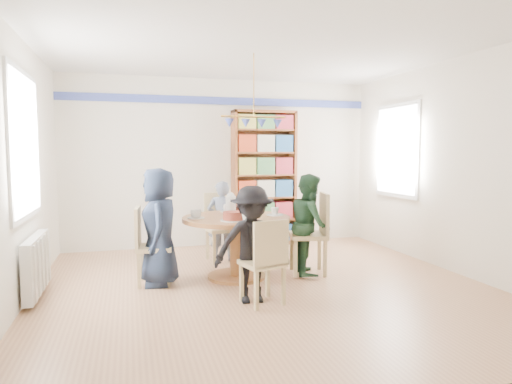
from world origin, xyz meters
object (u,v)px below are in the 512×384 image
object	(u,v)px
person_left	(159,227)
person_right	(310,224)
chair_left	(147,242)
bookshelf	(264,179)
dining_table	(236,233)
person_far	(222,221)
chair_far	(221,223)
radiator	(37,265)
chair_near	(266,258)
person_near	(252,244)
chair_right	(315,229)

from	to	relation	value
person_left	person_right	bearing A→B (deg)	93.09
chair_left	bookshelf	size ratio (longest dim) A/B	0.41
dining_table	person_left	size ratio (longest dim) A/B	0.97
person_far	person_left	bearing A→B (deg)	59.21
chair_far	bookshelf	bearing A→B (deg)	44.15
radiator	chair_near	world-z (taller)	chair_near
person_near	person_far	bearing A→B (deg)	94.07
chair_right	person_right	xyz separation A→B (m)	(-0.06, 0.01, 0.07)
chair_left	person_near	xyz separation A→B (m)	(1.00, -0.93, 0.10)
person_right	person_left	bearing A→B (deg)	103.43
person_far	bookshelf	xyz separation A→B (m)	(0.90, 0.95, 0.52)
chair_far	bookshelf	size ratio (longest dim) A/B	0.43
radiator	dining_table	xyz separation A→B (m)	(2.19, 0.17, 0.21)
person_right	person_far	bearing A→B (deg)	57.71
chair_far	radiator	bearing A→B (deg)	-152.02
chair_right	person_left	size ratio (longest dim) A/B	0.75
person_near	radiator	bearing A→B (deg)	166.71
radiator	person_far	bearing A→B (deg)	26.35
dining_table	chair_far	distance (m)	0.99
person_right	bookshelf	world-z (taller)	bookshelf
person_near	bookshelf	distance (m)	2.98
dining_table	chair_right	size ratio (longest dim) A/B	1.28
chair_left	person_far	size ratio (longest dim) A/B	0.80
chair_left	person_far	bearing A→B (deg)	40.44
person_far	bookshelf	distance (m)	1.41
person_left	person_far	size ratio (longest dim) A/B	1.19
chair_left	person_near	size ratio (longest dim) A/B	0.76
person_right	chair_right	bearing A→B (deg)	-82.83
chair_right	person_far	xyz separation A→B (m)	(-0.99, 0.97, 0.00)
chair_far	chair_near	size ratio (longest dim) A/B	1.09
chair_near	person_left	size ratio (longest dim) A/B	0.64
chair_right	person_left	distance (m)	1.92
chair_far	person_right	distance (m)	1.40
dining_table	person_right	world-z (taller)	person_right
dining_table	chair_near	size ratio (longest dim) A/B	1.50
chair_left	person_left	xyz separation A→B (m)	(0.13, -0.06, 0.18)
chair_near	person_right	world-z (taller)	person_right
dining_table	chair_right	world-z (taller)	chair_right
chair_right	person_far	bearing A→B (deg)	135.68
chair_right	dining_table	bearing A→B (deg)	176.87
person_near	chair_near	bearing A→B (deg)	-49.60
chair_far	person_left	xyz separation A→B (m)	(-0.92, -1.03, 0.15)
chair_near	chair_left	bearing A→B (deg)	135.66
person_left	bookshelf	world-z (taller)	bookshelf
chair_left	person_right	xyz separation A→B (m)	(1.98, -0.07, 0.13)
bookshelf	chair_left	bearing A→B (deg)	-136.53
person_right	person_near	size ratio (longest dim) A/B	1.06
radiator	chair_left	bearing A→B (deg)	9.44
radiator	bookshelf	xyz separation A→B (m)	(3.10, 2.04, 0.73)
person_near	bookshelf	bearing A→B (deg)	76.82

